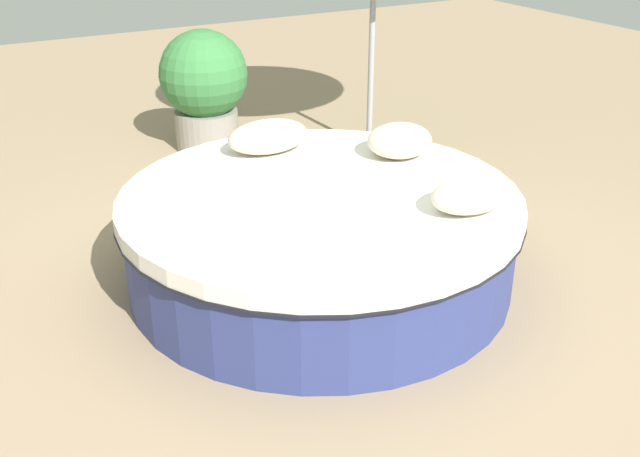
{
  "coord_description": "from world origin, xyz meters",
  "views": [
    {
      "loc": [
        -1.97,
        -3.51,
        2.29
      ],
      "look_at": [
        0.0,
        0.0,
        0.34
      ],
      "focal_mm": 42.32,
      "sensor_mm": 36.0,
      "label": 1
    }
  ],
  "objects_px": {
    "throw_pillow_1": "(400,140)",
    "planter": "(204,85)",
    "round_bed": "(320,236)",
    "throw_pillow_2": "(268,136)",
    "throw_pillow_0": "(472,194)"
  },
  "relations": [
    {
      "from": "throw_pillow_0",
      "to": "planter",
      "type": "xyz_separation_m",
      "value": [
        -0.31,
        3.2,
        -0.1
      ]
    },
    {
      "from": "round_bed",
      "to": "throw_pillow_1",
      "type": "bearing_deg",
      "value": 20.65
    },
    {
      "from": "throw_pillow_1",
      "to": "planter",
      "type": "xyz_separation_m",
      "value": [
        -0.45,
        2.3,
        -0.11
      ]
    },
    {
      "from": "round_bed",
      "to": "throw_pillow_0",
      "type": "height_order",
      "value": "throw_pillow_0"
    },
    {
      "from": "round_bed",
      "to": "throw_pillow_1",
      "type": "distance_m",
      "value": 0.89
    },
    {
      "from": "round_bed",
      "to": "planter",
      "type": "distance_m",
      "value": 2.61
    },
    {
      "from": "round_bed",
      "to": "throw_pillow_0",
      "type": "xyz_separation_m",
      "value": [
        0.6,
        -0.62,
        0.37
      ]
    },
    {
      "from": "throw_pillow_1",
      "to": "throw_pillow_0",
      "type": "bearing_deg",
      "value": -99.12
    },
    {
      "from": "round_bed",
      "to": "throw_pillow_2",
      "type": "xyz_separation_m",
      "value": [
        0.04,
        0.77,
        0.39
      ]
    },
    {
      "from": "throw_pillow_2",
      "to": "planter",
      "type": "height_order",
      "value": "planter"
    },
    {
      "from": "round_bed",
      "to": "planter",
      "type": "xyz_separation_m",
      "value": [
        0.29,
        2.58,
        0.28
      ]
    },
    {
      "from": "planter",
      "to": "throw_pillow_2",
      "type": "bearing_deg",
      "value": -97.93
    },
    {
      "from": "throw_pillow_1",
      "to": "planter",
      "type": "height_order",
      "value": "planter"
    },
    {
      "from": "throw_pillow_0",
      "to": "throw_pillow_2",
      "type": "relative_size",
      "value": 0.89
    },
    {
      "from": "throw_pillow_1",
      "to": "throw_pillow_2",
      "type": "height_order",
      "value": "throw_pillow_1"
    }
  ]
}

